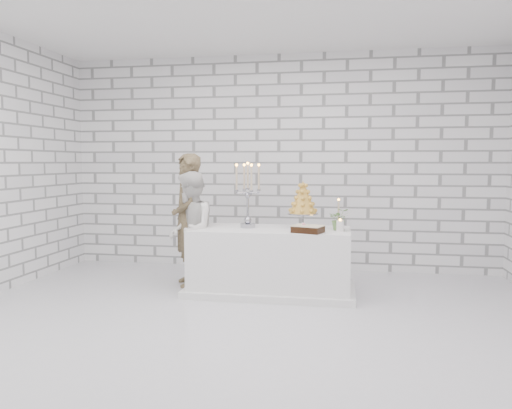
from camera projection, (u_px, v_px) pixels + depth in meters
name	position (u px, v px, depth m)	size (l,w,h in m)	color
ground	(244.00, 324.00, 4.60)	(6.00, 5.00, 0.01)	silver
wall_back	(279.00, 163.00, 6.92)	(6.00, 0.01, 3.00)	white
wall_front	(122.00, 164.00, 2.01)	(6.00, 0.01, 3.00)	white
cake_table	(271.00, 261.00, 5.66)	(1.80, 0.80, 0.75)	white
groom	(187.00, 220.00, 6.00)	(0.59, 0.39, 1.61)	#4A3B23
bride	(190.00, 231.00, 5.79)	(0.68, 0.53, 1.40)	white
candelabra	(248.00, 195.00, 5.68)	(0.31, 0.31, 0.76)	#9999A3
croquembouche	(303.00, 204.00, 5.67)	(0.35, 0.35, 0.55)	#B88730
chocolate_cake	(308.00, 229.00, 5.30)	(0.31, 0.22, 0.08)	black
pillar_candle	(340.00, 226.00, 5.38)	(0.08, 0.08, 0.12)	white
extra_taper	(338.00, 214.00, 5.64)	(0.06, 0.06, 0.32)	#C4B08E
flowers	(339.00, 219.00, 5.49)	(0.22, 0.19, 0.25)	#407D37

